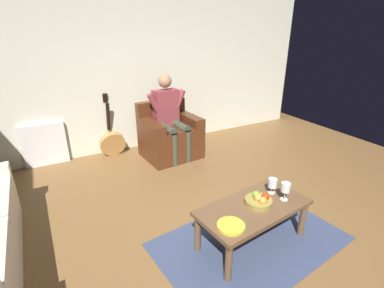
% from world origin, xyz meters
% --- Properties ---
extents(ground_plane, '(7.13, 7.13, 0.00)m').
position_xyz_m(ground_plane, '(0.00, 0.00, 0.00)').
color(ground_plane, brown).
extents(wall_back, '(6.34, 0.06, 2.65)m').
position_xyz_m(wall_back, '(0.00, -2.76, 1.32)').
color(wall_back, silver).
rests_on(wall_back, ground).
extents(rug, '(1.86, 1.31, 0.01)m').
position_xyz_m(rug, '(-0.06, 0.05, 0.00)').
color(rug, '#374260').
rests_on(rug, ground).
extents(armchair, '(0.87, 0.77, 0.85)m').
position_xyz_m(armchair, '(-0.20, -2.12, 0.32)').
color(armchair, '#502915').
rests_on(armchair, ground).
extents(person_seated, '(0.65, 0.61, 1.27)m').
position_xyz_m(person_seated, '(-0.20, -2.09, 0.68)').
color(person_seated, brown).
rests_on(person_seated, ground).
extents(coffee_table, '(1.10, 0.63, 0.41)m').
position_xyz_m(coffee_table, '(-0.06, 0.05, 0.35)').
color(coffee_table, brown).
rests_on(coffee_table, ground).
extents(guitar, '(0.40, 0.29, 0.98)m').
position_xyz_m(guitar, '(0.60, -2.56, 0.23)').
color(guitar, '#B28447').
rests_on(guitar, ground).
extents(radiator, '(0.60, 0.06, 0.63)m').
position_xyz_m(radiator, '(1.54, -2.69, 0.32)').
color(radiator, white).
rests_on(radiator, ground).
extents(wine_glass_near, '(0.09, 0.09, 0.15)m').
position_xyz_m(wine_glass_near, '(-0.35, -0.04, 0.51)').
color(wine_glass_near, silver).
rests_on(wine_glass_near, coffee_table).
extents(wine_glass_far, '(0.09, 0.09, 0.18)m').
position_xyz_m(wine_glass_far, '(-0.37, 0.11, 0.53)').
color(wine_glass_far, silver).
rests_on(wine_glass_far, coffee_table).
extents(fruit_bowl, '(0.25, 0.25, 0.11)m').
position_xyz_m(fruit_bowl, '(-0.12, 0.05, 0.45)').
color(fruit_bowl, olive).
rests_on(fruit_bowl, coffee_table).
extents(decorative_dish, '(0.23, 0.23, 0.02)m').
position_xyz_m(decorative_dish, '(0.30, 0.19, 0.42)').
color(decorative_dish, gold).
rests_on(decorative_dish, coffee_table).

